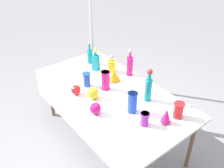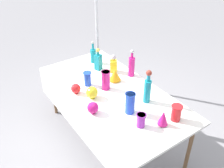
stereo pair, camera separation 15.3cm
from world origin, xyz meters
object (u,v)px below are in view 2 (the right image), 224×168
Objects in this scene: tall_bottle_1 at (148,89)px; slender_vase_3 at (141,120)px; slender_vase_4 at (176,112)px; slender_vase_1 at (87,78)px; round_bowl_0 at (76,89)px; fluted_vase_0 at (115,75)px; square_decanter_1 at (113,64)px; tall_bottle_2 at (93,55)px; tall_bottle_0 at (132,66)px; slender_vase_0 at (106,80)px; round_bowl_1 at (93,108)px; round_bowl_2 at (92,92)px; fluted_vase_1 at (163,118)px; canopy_pole at (97,25)px; slender_vase_2 at (130,103)px; square_decanter_0 at (98,61)px.

slender_vase_3 is (0.27, -0.31, -0.09)m from tall_bottle_1.
slender_vase_4 is (0.40, 0.04, -0.08)m from tall_bottle_1.
slender_vase_1 is 0.21m from round_bowl_0.
tall_bottle_1 is at bearing 4.03° from fluted_vase_0.
square_decanter_1 reaches higher than fluted_vase_0.
tall_bottle_1 is 0.41m from slender_vase_4.
square_decanter_1 is at bearing 12.11° from tall_bottle_2.
tall_bottle_1 reaches higher than tall_bottle_0.
slender_vase_0 is at bearing -162.61° from slender_vase_4.
square_decanter_1 is 1.62× the size of fluted_vase_0.
square_decanter_1 reaches higher than round_bowl_1.
slender_vase_0 is 0.24m from round_bowl_2.
slender_vase_3 is (1.39, -0.31, -0.03)m from tall_bottle_2.
slender_vase_1 is at bearing -78.52° from square_decanter_1.
fluted_vase_0 is at bearing 124.98° from round_bowl_1.
round_bowl_0 is at bearing -148.27° from slender_vase_4.
round_bowl_1 is (0.42, -0.02, 0.00)m from round_bowl_0.
slender_vase_3 is 0.89m from round_bowl_0.
fluted_vase_1 is (1.12, -0.20, -0.02)m from square_decanter_1.
square_decanter_1 is 1.69× the size of slender_vase_3.
canopy_pole is at bearing 146.69° from round_bowl_1.
canopy_pole reaches higher than tall_bottle_0.
tall_bottle_1 is at bearing 29.38° from slender_vase_1.
fluted_vase_0 is (-0.82, 0.27, 0.00)m from slender_vase_3.
slender_vase_3 is at bearing 32.71° from round_bowl_1.
slender_vase_2 is (0.04, -0.27, -0.05)m from tall_bottle_1.
slender_vase_2 is 0.09× the size of canopy_pole.
fluted_vase_0 is 0.53m from round_bowl_0.
tall_bottle_0 is 0.92× the size of tall_bottle_1.
tall_bottle_2 is at bearing 167.65° from slender_vase_3.
slender_vase_1 is 1.22× the size of slender_vase_3.
slender_vase_4 is at bearing 4.67° from fluted_vase_0.
square_decanter_1 reaches higher than slender_vase_3.
canopy_pole is (-1.06, 0.95, 0.24)m from round_bowl_0.
round_bowl_2 is (0.26, -0.09, -0.02)m from slender_vase_1.
round_bowl_0 is (-0.05, -0.77, -0.08)m from tall_bottle_0.
slender_vase_0 reaches higher than fluted_vase_0.
tall_bottle_1 is 2.62× the size of fluted_vase_0.
canopy_pole is (-1.48, 0.97, 0.23)m from round_bowl_1.
fluted_vase_1 reaches higher than round_bowl_0.
square_decanter_1 is at bearing 132.63° from slender_vase_0.
round_bowl_1 is (0.37, -0.79, -0.08)m from tall_bottle_0.
tall_bottle_0 is at bearing 77.75° from slender_vase_1.
slender_vase_4 is 1.22× the size of round_bowl_2.
slender_vase_2 is at bearing 23.58° from round_bowl_2.
square_decanter_1 reaches higher than slender_vase_4.
slender_vase_4 is at bearing -9.61° from canopy_pole.
slender_vase_1 is 1.07× the size of fluted_vase_1.
round_bowl_2 is (0.51, -0.40, -0.06)m from square_decanter_0.
round_bowl_2 is (0.07, -0.23, -0.05)m from slender_vase_0.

